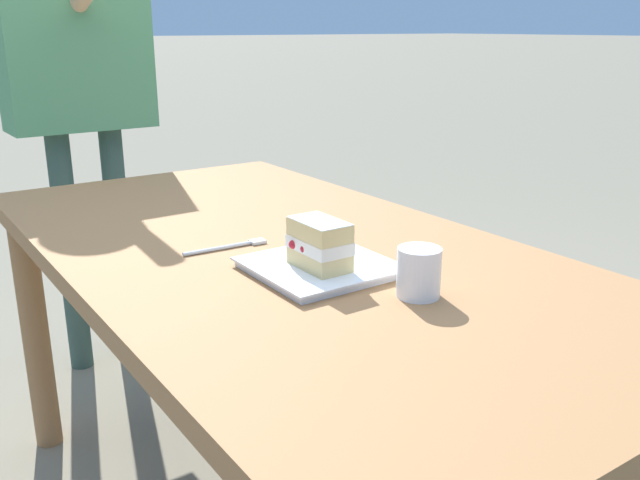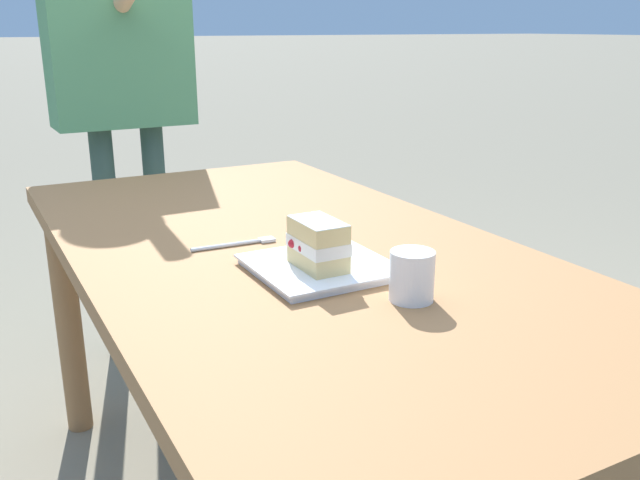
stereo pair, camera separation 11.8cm
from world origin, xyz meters
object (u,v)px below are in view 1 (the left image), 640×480
Objects in this scene: dessert_plate at (320,267)px; diner_person at (75,43)px; cake_slice at (319,244)px; coffee_cup at (419,272)px; patio_table at (283,290)px; dessert_fork at (231,246)px.

diner_person is at bearing -178.94° from dessert_plate.
coffee_cup is (0.16, 0.08, -0.02)m from cake_slice.
dessert_plate is (0.16, -0.02, 0.10)m from patio_table.
patio_table is 0.24m from cake_slice.
dessert_fork reaches higher than patio_table.
diner_person reaches higher than dessert_fork.
dessert_plate is at bearing 142.24° from cake_slice.
cake_slice is 0.07× the size of diner_person.
dessert_fork is 1.15m from diner_person.
patio_table is 14.12× the size of cake_slice.
diner_person is at bearing 177.71° from dessert_fork.
dessert_plate is 0.20m from coffee_cup.
cake_slice is (0.18, -0.04, 0.15)m from patio_table.
diner_person reaches higher than patio_table.
dessert_plate is 0.05m from cake_slice.
dessert_fork is (-0.21, -0.07, -0.00)m from dessert_plate.
patio_table is at bearing 168.90° from cake_slice.
dessert_fork is at bearing -161.76° from dessert_plate.
diner_person is (-1.30, -0.02, 0.35)m from dessert_plate.
coffee_cup is 1.52m from diner_person.
diner_person reaches higher than dessert_plate.
dessert_fork is (-0.04, -0.09, 0.10)m from patio_table.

